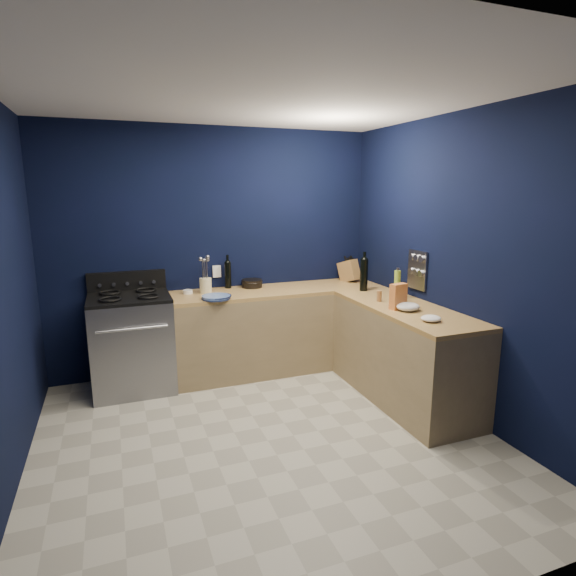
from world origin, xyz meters
name	(u,v)px	position (x,y,z in m)	size (l,w,h in m)	color
floor	(268,442)	(0.00, 0.00, -0.01)	(3.50, 3.50, 0.02)	#A9A493
ceiling	(264,90)	(0.00, 0.00, 2.61)	(3.50, 3.50, 0.02)	silver
wall_back	(216,251)	(0.00, 1.76, 1.30)	(3.50, 0.02, 2.60)	black
wall_right	(459,266)	(1.76, 0.00, 1.30)	(0.02, 3.50, 2.60)	black
wall_front	(406,361)	(0.00, -1.76, 1.30)	(3.50, 0.02, 2.60)	black
cab_back	(278,331)	(0.60, 1.44, 0.43)	(2.30, 0.63, 0.86)	#8C7651
top_back	(278,291)	(0.60, 1.44, 0.88)	(2.30, 0.63, 0.04)	brown
cab_right	(403,355)	(1.44, 0.29, 0.43)	(0.63, 1.67, 0.86)	#8C7651
top_right	(406,309)	(1.44, 0.29, 0.88)	(0.63, 1.67, 0.04)	brown
gas_range	(132,344)	(-0.93, 1.42, 0.46)	(0.76, 0.66, 0.92)	gray
oven_door	(134,356)	(-0.93, 1.10, 0.45)	(0.59, 0.02, 0.42)	black
cooktop	(129,297)	(-0.93, 1.42, 0.94)	(0.76, 0.66, 0.03)	black
backguard	(127,281)	(-0.93, 1.72, 1.04)	(0.76, 0.06, 0.20)	black
spice_panel	(417,270)	(1.74, 0.55, 1.18)	(0.02, 0.28, 0.38)	gray
wall_outlet	(217,271)	(0.00, 1.74, 1.08)	(0.09, 0.02, 0.13)	white
plate_stack	(216,297)	(-0.13, 1.21, 0.92)	(0.28, 0.28, 0.04)	#454DA2
ramekin	(188,292)	(-0.35, 1.55, 0.92)	(0.10, 0.10, 0.04)	white
utensil_crock	(206,285)	(-0.17, 1.52, 0.98)	(0.12, 0.12, 0.15)	#F0E3C0
wine_bottle_back	(228,275)	(0.11, 1.67, 1.04)	(0.07, 0.07, 0.28)	black
lemon_basket	(252,283)	(0.36, 1.62, 0.94)	(0.23, 0.23, 0.09)	black
knife_block	(349,271)	(1.52, 1.56, 1.02)	(0.13, 0.22, 0.24)	brown
wine_bottle_right	(364,275)	(1.42, 1.03, 1.07)	(0.08, 0.08, 0.33)	black
oil_bottle	(397,284)	(1.57, 0.64, 1.03)	(0.06, 0.06, 0.27)	#87A831
spice_jar_near	(379,296)	(1.32, 0.56, 0.95)	(0.05, 0.05, 0.10)	olive
spice_jar_far	(403,296)	(1.55, 0.50, 0.95)	(0.05, 0.05, 0.09)	olive
crouton_bag	(398,296)	(1.32, 0.25, 1.01)	(0.16, 0.07, 0.23)	red
towel_front	(408,307)	(1.37, 0.16, 0.94)	(0.21, 0.18, 0.07)	white
towel_end	(431,318)	(1.34, -0.20, 0.93)	(0.17, 0.15, 0.05)	white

